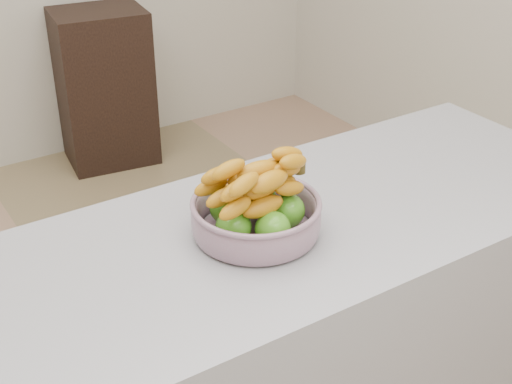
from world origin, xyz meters
TOP-DOWN VIEW (x-y plane):
  - cabinet at (0.64, 1.78)m, footprint 0.49×0.41m
  - fruit_bowl at (0.12, -0.46)m, footprint 0.27×0.27m

SIDE VIEW (x-z plane):
  - cabinet at x=0.64m, z-range 0.00..0.80m
  - fruit_bowl at x=0.12m, z-range 0.87..1.04m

